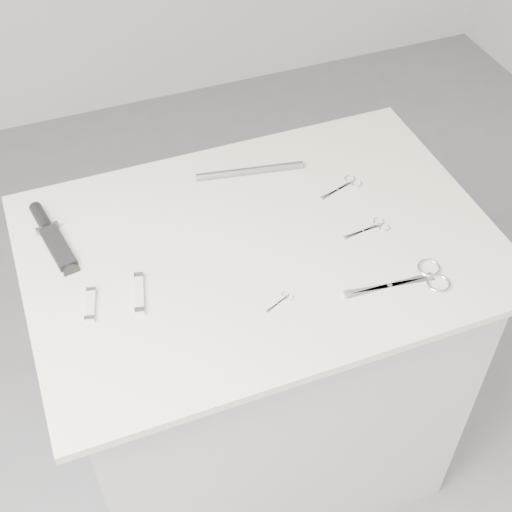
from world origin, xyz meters
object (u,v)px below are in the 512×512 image
object	(u,v)px
pocket_knife_a	(139,293)
pocket_knife_b	(90,305)
embroidery_scissors_b	(346,185)
embroidery_scissors_a	(373,228)
sheathed_knife	(50,233)
large_shears	(418,279)
plinth	(260,370)
tiny_scissors	(282,301)
metal_rail	(250,171)

from	to	relation	value
pocket_knife_a	pocket_knife_b	distance (m)	0.10
pocket_knife_a	embroidery_scissors_b	bearing A→B (deg)	-60.33
embroidery_scissors_a	sheathed_knife	bearing A→B (deg)	155.39
large_shears	pocket_knife_a	bearing A→B (deg)	168.50
plinth	tiny_scissors	distance (m)	0.50
embroidery_scissors_a	tiny_scissors	xyz separation A→B (m)	(-0.26, -0.12, -0.00)
plinth	embroidery_scissors_b	size ratio (longest dim) A/B	7.89
plinth	large_shears	bearing A→B (deg)	-39.65
sheathed_knife	metal_rail	size ratio (longest dim) A/B	0.85
metal_rail	sheathed_knife	bearing A→B (deg)	-174.65
large_shears	plinth	bearing A→B (deg)	145.67
large_shears	metal_rail	world-z (taller)	metal_rail
pocket_knife_a	metal_rail	bearing A→B (deg)	-37.42
pocket_knife_a	pocket_knife_b	xyz separation A→B (m)	(-0.10, 0.01, -0.00)
embroidery_scissors_b	metal_rail	bearing A→B (deg)	130.63
embroidery_scissors_b	metal_rail	world-z (taller)	metal_rail
sheathed_knife	metal_rail	xyz separation A→B (m)	(0.48, 0.04, 0.00)
embroidery_scissors_b	pocket_knife_a	xyz separation A→B (m)	(-0.53, -0.16, 0.00)
tiny_scissors	pocket_knife_a	bearing A→B (deg)	132.59
large_shears	tiny_scissors	bearing A→B (deg)	175.67
pocket_knife_b	metal_rail	size ratio (longest dim) A/B	0.33
large_shears	metal_rail	xyz separation A→B (m)	(-0.20, 0.44, 0.01)
pocket_knife_b	plinth	bearing A→B (deg)	-68.67
plinth	pocket_knife_b	xyz separation A→B (m)	(-0.38, -0.05, 0.48)
plinth	pocket_knife_b	bearing A→B (deg)	-172.97
tiny_scissors	sheathed_knife	bearing A→B (deg)	115.27
embroidery_scissors_b	metal_rail	distance (m)	0.23
plinth	embroidery_scissors_b	xyz separation A→B (m)	(0.25, 0.10, 0.47)
embroidery_scissors_a	pocket_knife_b	xyz separation A→B (m)	(-0.62, -0.00, 0.00)
tiny_scissors	pocket_knife_b	distance (m)	0.38
embroidery_scissors_b	tiny_scissors	distance (m)	0.39
pocket_knife_a	metal_rail	distance (m)	0.44
plinth	embroidery_scissors_a	bearing A→B (deg)	-10.39
tiny_scissors	pocket_knife_b	size ratio (longest dim) A/B	0.78
plinth	tiny_scissors	world-z (taller)	tiny_scissors
pocket_knife_a	tiny_scissors	bearing A→B (deg)	-100.66
large_shears	tiny_scissors	size ratio (longest dim) A/B	3.33
embroidery_scissors_a	embroidery_scissors_b	size ratio (longest dim) A/B	0.96
sheathed_knife	pocket_knife_b	size ratio (longest dim) A/B	2.56
plinth	large_shears	world-z (taller)	large_shears
tiny_scissors	metal_rail	distance (m)	0.40
embroidery_scissors_a	metal_rail	distance (m)	0.33
tiny_scissors	sheathed_knife	world-z (taller)	sheathed_knife
large_shears	pocket_knife_b	xyz separation A→B (m)	(-0.64, 0.17, 0.00)
embroidery_scissors_a	sheathed_knife	xyz separation A→B (m)	(-0.66, 0.23, 0.01)
large_shears	metal_rail	distance (m)	0.48
embroidery_scissors_a	embroidery_scissors_b	world-z (taller)	same
embroidery_scissors_b	embroidery_scissors_a	bearing A→B (deg)	-110.70
embroidery_scissors_a	metal_rail	size ratio (longest dim) A/B	0.43
plinth	pocket_knife_a	xyz separation A→B (m)	(-0.28, -0.05, 0.48)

